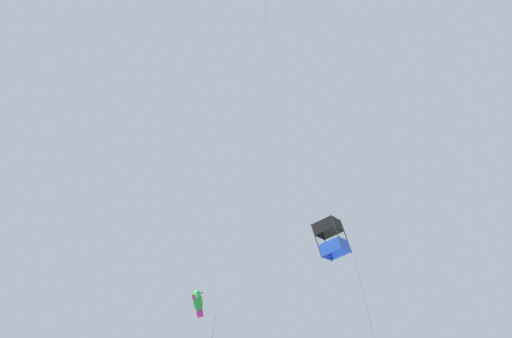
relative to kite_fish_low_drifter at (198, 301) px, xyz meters
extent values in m
ellipsoid|color=green|center=(0.00, 0.00, 0.01)|extent=(0.77, 0.59, 1.20)
cube|color=#DB2D93|center=(-0.02, 0.29, 0.14)|extent=(0.12, 0.40, 0.25)
cube|color=#DB2D93|center=(-0.06, -0.28, 0.14)|extent=(0.12, 0.40, 0.25)
cube|color=#DB2D93|center=(0.16, -0.01, -0.63)|extent=(0.43, 0.06, 0.43)
sphere|color=black|center=(0.12, 0.14, 0.41)|extent=(0.11, 0.09, 0.11)
sphere|color=black|center=(0.10, -0.16, 0.41)|extent=(0.11, 0.09, 0.11)
cylinder|color=#47474C|center=(5.35, -4.51, 13.23)|extent=(0.56, 1.77, 3.51)
cube|color=black|center=(7.52, -0.61, 3.24)|extent=(0.43, 1.10, 0.56)
cube|color=black|center=(6.51, -0.37, 2.94)|extent=(0.43, 1.10, 0.56)
cube|color=black|center=(7.14, 0.03, 3.09)|extent=(1.17, 0.31, 0.85)
cube|color=black|center=(6.90, -1.02, 3.09)|extent=(1.17, 0.31, 0.85)
cube|color=blue|center=(7.81, -0.68, 2.20)|extent=(0.43, 1.10, 0.56)
cube|color=blue|center=(6.80, -0.44, 1.90)|extent=(0.43, 1.10, 0.56)
cube|color=blue|center=(7.43, -0.03, 2.05)|extent=(1.17, 0.31, 0.85)
cube|color=blue|center=(7.19, -1.09, 2.05)|extent=(1.17, 0.31, 0.85)
cylinder|color=#332D28|center=(7.79, -0.12, 2.72)|extent=(0.52, 0.16, 1.68)
cylinder|color=#332D28|center=(7.55, -1.17, 2.72)|extent=(0.52, 0.16, 1.68)
cylinder|color=#332D28|center=(6.78, 0.12, 2.42)|extent=(0.52, 0.16, 1.68)
cylinder|color=#332D28|center=(6.53, -0.93, 2.42)|extent=(0.52, 0.16, 1.68)
cylinder|color=#47474C|center=(8.44, -0.13, -0.30)|extent=(0.91, 2.12, 4.16)
camera|label=1|loc=(11.07, -21.66, -2.41)|focal=31.95mm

